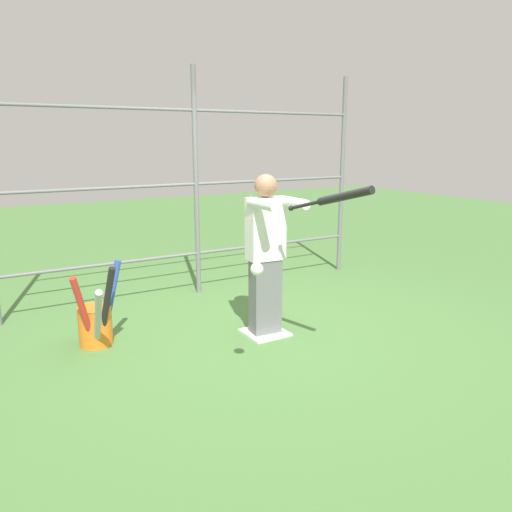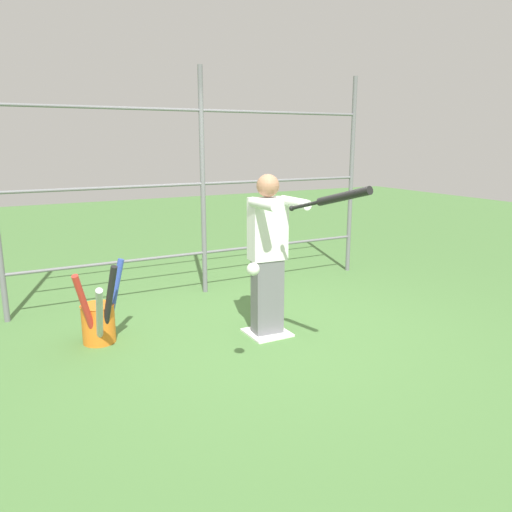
{
  "view_description": "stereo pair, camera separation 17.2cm",
  "coord_description": "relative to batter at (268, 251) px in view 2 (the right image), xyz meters",
  "views": [
    {
      "loc": [
        2.45,
        3.97,
        1.88
      ],
      "look_at": [
        0.33,
        0.38,
        0.91
      ],
      "focal_mm": 35.0,
      "sensor_mm": 36.0,
      "label": 1
    },
    {
      "loc": [
        2.3,
        4.05,
        1.88
      ],
      "look_at": [
        0.33,
        0.38,
        0.91
      ],
      "focal_mm": 35.0,
      "sensor_mm": 36.0,
      "label": 2
    }
  ],
  "objects": [
    {
      "name": "fence_backstop",
      "position": [
        0.0,
        -1.62,
        0.51
      ],
      "size": [
        4.59,
        0.06,
        2.72
      ],
      "color": "slate",
      "rests_on": "ground"
    },
    {
      "name": "batter",
      "position": [
        0.0,
        0.0,
        0.0
      ],
      "size": [
        0.4,
        0.55,
        1.57
      ],
      "color": "slate",
      "rests_on": "ground"
    },
    {
      "name": "bat_bucket",
      "position": [
        1.51,
        -0.54,
        -0.61
      ],
      "size": [
        0.53,
        0.79,
        0.8
      ],
      "color": "orange",
      "rests_on": "ground"
    },
    {
      "name": "home_plate",
      "position": [
        0.0,
        -0.02,
        -0.84
      ],
      "size": [
        0.4,
        0.4,
        0.02
      ],
      "color": "white",
      "rests_on": "ground"
    },
    {
      "name": "baseball_bat_swinging",
      "position": [
        -0.07,
        0.94,
        0.59
      ],
      "size": [
        0.17,
        0.91,
        0.28
      ],
      "color": "black"
    },
    {
      "name": "ground_plane",
      "position": [
        0.0,
        -0.02,
        -0.85
      ],
      "size": [
        24.0,
        24.0,
        0.0
      ],
      "primitive_type": "plane",
      "color": "#4C7A3D"
    },
    {
      "name": "softball_in_flight",
      "position": [
        0.66,
        0.93,
        0.11
      ],
      "size": [
        0.1,
        0.1,
        0.1
      ],
      "color": "white"
    }
  ]
}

